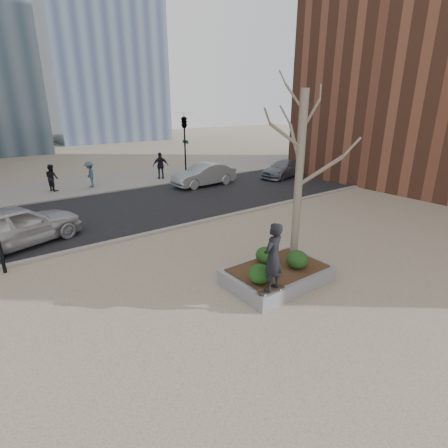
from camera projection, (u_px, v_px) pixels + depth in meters
ground at (252, 292)px, 9.94m from camera, size 120.00×120.00×0.00m
street at (121, 210)px, 17.53m from camera, size 60.00×8.00×0.02m
far_sidewalk at (82, 185)px, 22.84m from camera, size 60.00×6.00×0.02m
planter at (277, 275)px, 10.43m from camera, size 3.00×2.00×0.45m
planter_mulch at (278, 268)px, 10.35m from camera, size 2.70×1.70×0.04m
sycamore_tree at (301, 151)px, 10.05m from camera, size 2.80×2.80×6.60m
shrub_left at (260, 274)px, 9.39m from camera, size 0.62×0.62×0.53m
shrub_middle at (265, 255)px, 10.57m from camera, size 0.59×0.59×0.50m
shrub_right at (297, 259)px, 10.24m from camera, size 0.63×0.63×0.54m
skateboard at (271, 291)px, 9.07m from camera, size 0.79×0.26×0.08m
skateboarder at (273, 257)px, 8.76m from camera, size 0.76×0.60×1.82m
police_car at (15, 226)px, 12.85m from camera, size 5.00×3.27×1.58m
car_silver at (204, 175)px, 22.55m from camera, size 4.28×1.59×1.40m
car_third at (284, 169)px, 25.14m from camera, size 4.35×2.41×1.19m
pedestrian_a at (52, 178)px, 21.11m from camera, size 0.84×0.95×1.61m
pedestrian_b at (90, 174)px, 21.99m from camera, size 0.72×1.12×1.64m
pedestrian_c at (161, 166)px, 24.49m from camera, size 1.17×0.79×1.84m
traffic_light_far at (185, 147)px, 23.94m from camera, size 0.60×2.48×4.50m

